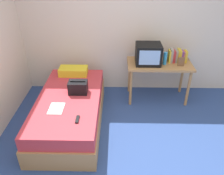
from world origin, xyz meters
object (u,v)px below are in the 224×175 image
at_px(book_row, 177,56).
at_px(magazine, 56,108).
at_px(handbag, 78,87).
at_px(remote_dark, 77,119).
at_px(picture_frame, 181,62).
at_px(tv, 148,54).
at_px(water_bottle, 165,58).
at_px(pillow, 73,71).
at_px(bed, 70,110).
at_px(desk, 159,68).

xyz_separation_m(book_row, magazine, (-1.97, -1.18, -0.34)).
distance_m(handbag, remote_dark, 0.72).
xyz_separation_m(picture_frame, magazine, (-2.01, -1.01, -0.31)).
height_order(tv, water_bottle, tv).
bearing_deg(book_row, pillow, -177.19).
bearing_deg(picture_frame, tv, 170.53).
relative_size(picture_frame, handbag, 0.54).
bearing_deg(picture_frame, bed, -159.88).
relative_size(pillow, handbag, 1.71).
relative_size(pillow, remote_dark, 3.29).
height_order(bed, pillow, pillow).
relative_size(pillow, magazine, 1.77).
distance_m(water_bottle, handbag, 1.62).
xyz_separation_m(book_row, handbag, (-1.71, -0.73, -0.24)).
bearing_deg(water_bottle, handbag, -157.07).
bearing_deg(desk, magazine, -145.80).
bearing_deg(picture_frame, magazine, -153.28).
distance_m(book_row, remote_dark, 2.19).
bearing_deg(remote_dark, bed, 111.46).
bearing_deg(pillow, remote_dark, -78.53).
relative_size(tv, remote_dark, 2.82).
distance_m(bed, handbag, 0.41).
xyz_separation_m(water_bottle, handbag, (-1.47, -0.62, -0.24)).
height_order(handbag, magazine, handbag).
bearing_deg(tv, desk, 4.81).
distance_m(bed, book_row, 2.13).
bearing_deg(pillow, book_row, 2.81).
relative_size(picture_frame, magazine, 0.56).
height_order(picture_frame, remote_dark, picture_frame).
xyz_separation_m(tv, book_row, (0.54, 0.08, -0.07)).
distance_m(pillow, handbag, 0.67).
bearing_deg(bed, handbag, 44.15).
height_order(water_bottle, handbag, water_bottle).
bearing_deg(pillow, tv, 0.57).
distance_m(water_bottle, pillow, 1.68).
bearing_deg(desk, bed, -152.29).
bearing_deg(desk, pillow, -178.83).
distance_m(tv, picture_frame, 0.59).
relative_size(bed, desk, 1.72).
height_order(desk, remote_dark, desk).
relative_size(bed, water_bottle, 8.77).
bearing_deg(remote_dark, tv, 51.39).
distance_m(bed, remote_dark, 0.67).
bearing_deg(picture_frame, handbag, -162.28).
bearing_deg(magazine, bed, 69.02).
bearing_deg(desk, remote_dark, -133.50).
height_order(desk, magazine, desk).
distance_m(bed, tv, 1.67).
distance_m(bed, magazine, 0.43).
relative_size(tv, handbag, 1.47).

